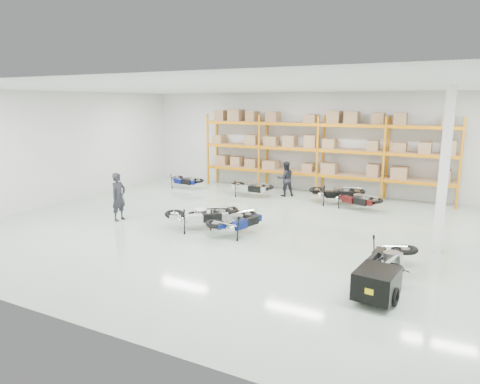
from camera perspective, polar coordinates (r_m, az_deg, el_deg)
The scene contains 14 objects.
room at distance 13.41m, azimuth 2.71°, elevation 4.08°, with size 18.00×18.00×18.00m.
pallet_rack at distance 19.43m, azimuth 10.70°, elevation 6.34°, with size 11.28×0.98×3.62m.
structural_column at distance 12.73m, azimuth 25.56°, elevation 2.50°, with size 0.25×0.25×4.50m, color white.
moto_blue_centre at distance 13.34m, azimuth -0.34°, elevation -3.42°, with size 0.80×1.79×1.10m, color #081554, non-canonical shape.
moto_silver_left at distance 13.96m, azimuth -5.44°, elevation -2.63°, with size 0.85×1.90×1.16m, color #B3B7BB, non-canonical shape.
moto_black_far_left at distance 14.34m, azimuth -3.20°, elevation -2.55°, with size 0.72×1.63×0.99m, color black, non-canonical shape.
moto_touring_right at distance 10.88m, azimuth 19.25°, elevation -7.71°, with size 0.79×1.78×1.09m, color black, non-canonical shape.
trailer at distance 9.45m, azimuth 17.76°, elevation -11.53°, with size 0.89×1.68×0.69m.
moto_back_a at distance 20.69m, azimuth -7.37°, elevation 1.85°, with size 0.72×1.62×0.99m, color navy, non-canonical shape.
moto_back_b at distance 18.74m, azimuth 1.36°, elevation 1.01°, with size 0.77×1.73×1.06m, color #A9ADB2, non-canonical shape.
moto_back_c at distance 17.80m, azimuth 12.85°, elevation 0.33°, with size 0.86×1.94×1.18m, color black, non-canonical shape.
moto_back_d at distance 17.10m, azimuth 15.23°, elevation -0.51°, with size 0.75×1.70×1.04m, color #3D0C0C, non-canonical shape.
person_left at distance 15.47m, azimuth -15.88°, elevation -0.61°, with size 0.61×0.40×1.68m, color #22222A.
person_back at distance 18.87m, azimuth 6.09°, elevation 1.77°, with size 0.75×0.58×1.54m, color black.
Camera 1 is at (5.51, -12.09, 4.08)m, focal length 32.00 mm.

